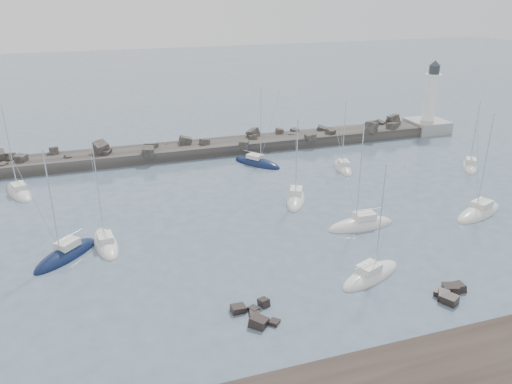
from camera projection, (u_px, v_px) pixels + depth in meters
ground at (269, 260)px, 53.00m from camera, size 400.00×400.00×0.00m
rock_cluster_near at (254, 316)px, 43.88m from camera, size 3.83×4.23×1.40m
rock_cluster_far at (450, 294)px, 46.96m from camera, size 3.89×3.56×1.70m
breakwater at (155, 156)px, 84.25m from camera, size 115.00×7.73×5.34m
lighthouse at (428, 116)px, 98.72m from camera, size 7.00×7.00×14.60m
sailboat_1 at (19, 192)px, 70.03m from camera, size 5.32×8.86×13.37m
sailboat_2 at (66, 256)px, 53.59m from camera, size 7.74×7.70×13.38m
sailboat_3 at (106, 244)px, 56.06m from camera, size 3.38×8.21×12.58m
sailboat_4 at (296, 200)px, 67.58m from camera, size 5.66×8.05×12.53m
sailboat_5 at (371, 276)px, 49.90m from camera, size 8.46×5.34×12.84m
sailboat_6 at (257, 163)px, 81.45m from camera, size 7.35×8.60×13.71m
sailboat_7 at (361, 225)px, 60.33m from camera, size 8.60×2.69×13.73m
sailboat_8 at (343, 168)px, 79.41m from camera, size 3.79×7.67×11.72m
sailboat_9 at (479, 213)px, 63.70m from camera, size 9.49×5.82×14.32m
sailboat_10 at (470, 167)px, 79.88m from camera, size 6.05×7.15×11.66m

